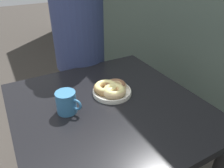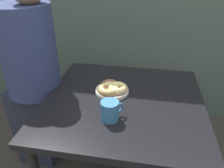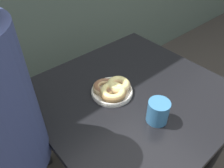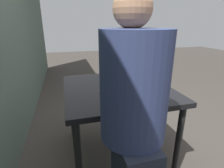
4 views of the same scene
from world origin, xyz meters
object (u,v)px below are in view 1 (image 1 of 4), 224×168
person_figure (79,50)px  coffee_mug (67,102)px  dining_table (108,117)px  donut_plate (111,89)px

person_figure → coffee_mug: bearing=-26.3°
dining_table → person_figure: (-0.64, 0.10, 0.13)m
donut_plate → person_figure: bearing=176.4°
coffee_mug → person_figure: bearing=153.7°
donut_plate → person_figure: person_figure is taller
donut_plate → person_figure: 0.56m
person_figure → dining_table: bearing=-8.7°
dining_table → donut_plate: (-0.08, 0.06, 0.11)m
dining_table → person_figure: person_figure is taller
coffee_mug → person_figure: 0.67m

